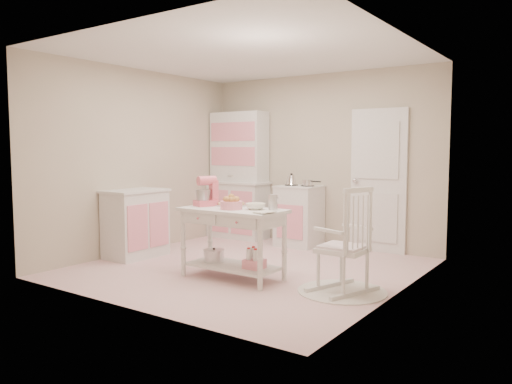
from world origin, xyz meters
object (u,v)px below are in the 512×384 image
hutch (238,175)px  bread_basket (231,205)px  stove (299,216)px  base_cabinet (136,223)px  work_table (233,243)px  rocking_chair (343,239)px  stand_mixer (205,192)px

hutch → bread_basket: 2.70m
stove → base_cabinet: size_ratio=1.00×
work_table → bread_basket: bearing=-68.2°
work_table → base_cabinet: bearing=175.4°
stove → bread_basket: stove is taller
hutch → work_table: (1.54, -2.15, -0.64)m
stove → base_cabinet: 2.43m
rocking_chair → base_cabinet: bearing=-159.8°
hutch → rocking_chair: (2.80, -1.94, -0.49)m
stand_mixer → hutch: bearing=140.4°
stove → rocking_chair: 2.48m
rocking_chair → work_table: rocking_chair is taller
work_table → hutch: bearing=125.6°
hutch → stand_mixer: (1.12, -2.13, -0.07)m
work_table → stand_mixer: size_ratio=3.53×
stove → rocking_chair: size_ratio=0.84×
hutch → work_table: hutch is taller
stand_mixer → bread_basket: stand_mixer is taller
hutch → work_table: bearing=-54.4°
base_cabinet → stand_mixer: (1.36, -0.12, 0.51)m
rocking_chair → bread_basket: (-1.24, -0.26, 0.30)m
stove → bread_basket: 2.21m
stove → stand_mixer: (-0.08, -2.08, 0.51)m
rocking_chair → work_table: 1.29m
base_cabinet → bread_basket: base_cabinet is taller
work_table → bread_basket: bread_basket is taller
rocking_chair → stand_mixer: stand_mixer is taller
stove → hutch: bearing=177.6°
work_table → rocking_chair: bearing=9.2°
hutch → stove: hutch is taller
base_cabinet → stand_mixer: size_ratio=2.71×
hutch → rocking_chair: hutch is taller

